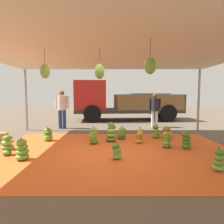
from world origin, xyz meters
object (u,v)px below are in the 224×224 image
banana_bunch_5 (8,143)px  banana_bunch_8 (22,150)px  banana_bunch_9 (48,135)px  banana_bunch_12 (122,134)px  banana_bunch_2 (187,141)px  banana_bunch_6 (94,136)px  banana_bunch_10 (111,130)px  banana_bunch_4 (117,152)px  cargo_truck_main (123,101)px  worker_0 (62,106)px  banana_bunch_3 (140,136)px  worker_1 (155,108)px  banana_bunch_11 (156,132)px  banana_bunch_1 (167,133)px  banana_bunch_13 (111,136)px  banana_bunch_0 (219,161)px  banana_bunch_14 (167,140)px  banana_bunch_7 (8,146)px

banana_bunch_5 → banana_bunch_8: banana_bunch_8 is taller
banana_bunch_9 → banana_bunch_12: (2.51, 0.26, -0.01)m
banana_bunch_5 → banana_bunch_2: bearing=0.5°
banana_bunch_5 → banana_bunch_9: banana_bunch_9 is taller
banana_bunch_6 → banana_bunch_10: bearing=64.5°
banana_bunch_4 → cargo_truck_main: size_ratio=0.07×
banana_bunch_5 → cargo_truck_main: bearing=61.4°
worker_0 → banana_bunch_4: bearing=-61.2°
banana_bunch_3 → worker_1: bearing=69.9°
banana_bunch_12 → cargo_truck_main: size_ratio=0.07×
banana_bunch_9 → banana_bunch_11: size_ratio=0.94×
banana_bunch_5 → banana_bunch_6: 2.48m
cargo_truck_main → banana_bunch_9: bearing=-116.6°
cargo_truck_main → banana_bunch_10: bearing=-97.9°
banana_bunch_1 → banana_bunch_13: (-2.01, -0.49, 0.00)m
banana_bunch_10 → banana_bunch_13: 0.80m
banana_bunch_6 → worker_0: 3.56m
banana_bunch_1 → banana_bunch_13: 2.07m
banana_bunch_2 → banana_bunch_11: (-0.54, 1.44, -0.03)m
banana_bunch_2 → banana_bunch_3: banana_bunch_2 is taller
banana_bunch_3 → banana_bunch_10: bearing=132.2°
banana_bunch_0 → cargo_truck_main: cargo_truck_main is taller
banana_bunch_3 → banana_bunch_11: 1.04m
banana_bunch_12 → worker_0: size_ratio=0.26×
banana_bunch_8 → banana_bunch_12: 3.34m
banana_bunch_6 → banana_bunch_14: size_ratio=1.11×
banana_bunch_2 → banana_bunch_13: (-2.17, 0.90, -0.04)m
banana_bunch_7 → banana_bunch_12: banana_bunch_7 is taller
banana_bunch_1 → cargo_truck_main: size_ratio=0.07×
banana_bunch_13 → banana_bunch_1: bearing=13.8°
banana_bunch_13 → banana_bunch_14: bearing=-24.2°
banana_bunch_13 → cargo_truck_main: cargo_truck_main is taller
banana_bunch_7 → banana_bunch_11: (4.28, 2.03, -0.03)m
banana_bunch_14 → banana_bunch_7: bearing=-170.2°
worker_1 → banana_bunch_11: bearing=-100.9°
banana_bunch_12 → cargo_truck_main: (0.31, 5.38, 0.97)m
worker_1 → banana_bunch_0: bearing=-88.9°
banana_bunch_4 → banana_bunch_5: banana_bunch_5 is taller
banana_bunch_14 → cargo_truck_main: 6.64m
banana_bunch_5 → banana_bunch_13: bearing=17.6°
banana_bunch_3 → banana_bunch_10: banana_bunch_10 is taller
banana_bunch_8 → worker_0: size_ratio=0.31×
banana_bunch_3 → worker_1: 3.51m
banana_bunch_12 → banana_bunch_6: bearing=-141.3°
banana_bunch_1 → banana_bunch_4: size_ratio=1.03×
banana_bunch_4 → banana_bunch_7: banana_bunch_7 is taller
banana_bunch_12 → banana_bunch_13: size_ratio=0.97×
banana_bunch_0 → banana_bunch_9: (-4.35, 2.66, -0.01)m
banana_bunch_12 → banana_bunch_4: bearing=-96.0°
banana_bunch_5 → banana_bunch_7: 0.63m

